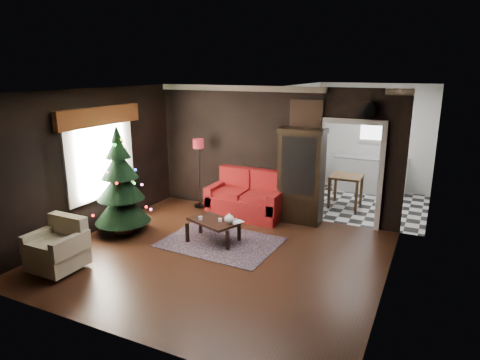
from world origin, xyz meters
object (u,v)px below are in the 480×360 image
at_px(loveseat, 246,195).
at_px(floor_lamp, 199,173).
at_px(coffee_table, 213,231).
at_px(wall_clock, 367,110).
at_px(curio_cabinet, 301,178).
at_px(armchair, 56,244).
at_px(christmas_tree, 120,182).
at_px(teapot, 229,219).
at_px(kitchen_table, 346,191).

distance_m(loveseat, floor_lamp, 1.28).
xyz_separation_m(coffee_table, wall_clock, (2.32, 1.93, 2.16)).
relative_size(curio_cabinet, armchair, 2.42).
distance_m(curio_cabinet, coffee_table, 2.20).
bearing_deg(wall_clock, floor_lamp, -174.73).
relative_size(curio_cabinet, wall_clock, 5.94).
distance_m(armchair, coffee_table, 2.70).
relative_size(christmas_tree, armchair, 2.61).
distance_m(floor_lamp, teapot, 2.32).
bearing_deg(curio_cabinet, loveseat, -169.17).
bearing_deg(christmas_tree, teapot, 9.23).
relative_size(curio_cabinet, teapot, 9.62).
height_order(armchair, coffee_table, armchair).
relative_size(armchair, wall_clock, 2.46).
bearing_deg(curio_cabinet, kitchen_table, 65.56).
relative_size(floor_lamp, armchair, 2.02).
xyz_separation_m(curio_cabinet, christmas_tree, (-2.93, -2.14, 0.10)).
height_order(curio_cabinet, christmas_tree, christmas_tree).
height_order(wall_clock, kitchen_table, wall_clock).
distance_m(floor_lamp, wall_clock, 3.92).
xyz_separation_m(christmas_tree, kitchen_table, (3.58, 3.57, -0.68)).
distance_m(curio_cabinet, floor_lamp, 2.39).
relative_size(christmas_tree, wall_clock, 6.42).
height_order(loveseat, floor_lamp, floor_lamp).
distance_m(teapot, kitchen_table, 3.52).
relative_size(loveseat, floor_lamp, 1.07).
bearing_deg(wall_clock, teapot, -134.93).
distance_m(curio_cabinet, armchair, 4.78).
height_order(floor_lamp, armchair, floor_lamp).
height_order(curio_cabinet, floor_lamp, curio_cabinet).
xyz_separation_m(floor_lamp, teapot, (1.62, -1.64, -0.31)).
relative_size(teapot, wall_clock, 0.62).
relative_size(floor_lamp, kitchen_table, 2.12).
bearing_deg(kitchen_table, floor_lamp, -152.47).
distance_m(floor_lamp, coffee_table, 2.13).
bearing_deg(christmas_tree, floor_lamp, 74.48).
bearing_deg(christmas_tree, coffee_table, 12.09).
distance_m(christmas_tree, coffee_table, 2.03).
distance_m(christmas_tree, armchair, 1.82).
relative_size(floor_lamp, teapot, 8.03).
xyz_separation_m(loveseat, armchair, (-1.64, -3.64, -0.04)).
distance_m(coffee_table, teapot, 0.47).
distance_m(loveseat, teapot, 1.62).
bearing_deg(kitchen_table, teapot, -113.72).
bearing_deg(curio_cabinet, armchair, -125.85).
distance_m(floor_lamp, christmas_tree, 2.08).
bearing_deg(armchair, coffee_table, 52.18).
relative_size(christmas_tree, teapot, 10.39).
height_order(christmas_tree, coffee_table, christmas_tree).
xyz_separation_m(curio_cabinet, wall_clock, (1.20, 0.18, 1.43)).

